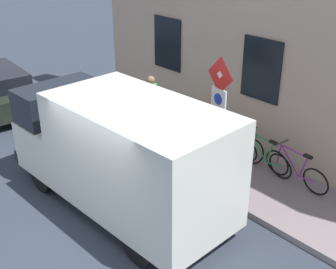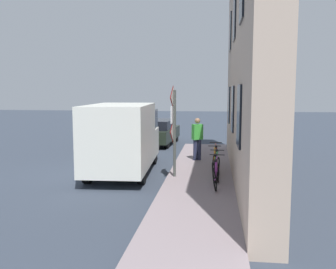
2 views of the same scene
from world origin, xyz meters
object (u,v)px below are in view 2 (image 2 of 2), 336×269
Objects in this scene: parked_hatchback at (158,131)px; pedestrian at (197,137)px; sign_post_stacked at (173,121)px; bicycle_orange at (216,163)px; delivery_van at (123,136)px; bicycle_purple at (216,174)px; bicycle_green at (216,168)px; bicycle_red at (216,158)px.

pedestrian is at bearing -150.02° from parked_hatchback.
bicycle_orange is (1.40, 0.66, -1.46)m from sign_post_stacked.
delivery_van is at bearing 79.52° from bicycle_orange.
bicycle_purple is at bearing 173.73° from bicycle_orange.
parked_hatchback is 2.39× the size of pedestrian.
bicycle_purple and bicycle_green have the same top height.
pedestrian reaches higher than parked_hatchback.
sign_post_stacked is at bearing 109.02° from bicycle_orange.
pedestrian is at bearing 11.43° from bicycle_orange.
parked_hatchback is at bearing 16.95° from bicycle_orange.
bicycle_red is (-0.00, 2.71, 0.00)m from bicycle_purple.
bicycle_red is (1.40, 1.57, -1.46)m from sign_post_stacked.
bicycle_purple is 2.71m from bicycle_red.
sign_post_stacked is 0.70× the size of parked_hatchback.
parked_hatchback is at bearing 22.58° from bicycle_purple.
bicycle_purple is at bearing -124.67° from delivery_van.
bicycle_green is (3.30, -1.14, -0.82)m from delivery_van.
bicycle_purple and bicycle_orange have the same top height.
sign_post_stacked is 2.33m from bicycle_purple.
sign_post_stacked reaches higher than bicycle_orange.
sign_post_stacked is 2.13m from bicycle_orange.
pedestrian reaches higher than bicycle_green.
bicycle_orange is at bearing 3.58° from bicycle_purple.
delivery_van reaches higher than bicycle_red.
bicycle_purple is 1.00× the size of bicycle_green.
bicycle_green is (0.00, 0.90, 0.00)m from bicycle_purple.
sign_post_stacked is 1.68× the size of bicycle_orange.
bicycle_purple is at bearing 178.93° from bicycle_red.
delivery_van is 3.17× the size of bicycle_orange.
bicycle_red is at bearing -149.62° from parked_hatchback.
bicycle_purple is 1.00× the size of bicycle_orange.
sign_post_stacked is at bearing -118.34° from delivery_van.
bicycle_purple is (3.16, -9.16, -0.22)m from parked_hatchback.
sign_post_stacked is 8.30m from parked_hatchback.
sign_post_stacked reaches higher than parked_hatchback.
bicycle_red is 1.00× the size of pedestrian.
sign_post_stacked is 3.21m from pedestrian.
pedestrian is (-0.75, 1.45, 0.56)m from bicycle_red.
bicycle_purple is at bearing -39.17° from sign_post_stacked.
pedestrian is at bearing 77.87° from sign_post_stacked.
delivery_van is at bearing 75.86° from bicycle_green.
sign_post_stacked is 2.20m from delivery_van.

